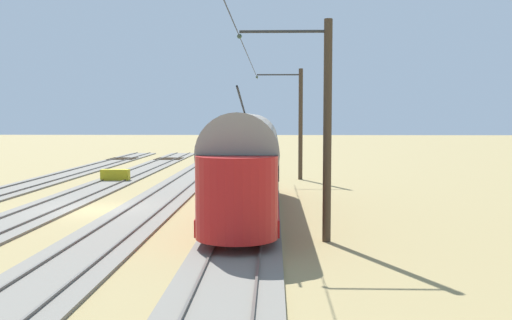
{
  "coord_description": "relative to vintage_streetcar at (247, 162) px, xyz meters",
  "views": [
    {
      "loc": [
        -7.96,
        25.67,
        4.16
      ],
      "look_at": [
        -7.18,
        0.59,
        2.31
      ],
      "focal_mm": 40.99,
      "sensor_mm": 36.0,
      "label": 1
    }
  ],
  "objects": [
    {
      "name": "track_end_bumper",
      "position": [
        9.08,
        -12.25,
        -1.86
      ],
      "size": [
        1.8,
        0.6,
        0.8
      ],
      "primitive_type": "cube",
      "color": "#B2A519",
      "rests_on": "ground"
    },
    {
      "name": "vintage_streetcar",
      "position": [
        0.0,
        0.0,
        0.0
      ],
      "size": [
        2.65,
        16.72,
        4.96
      ],
      "color": "red",
      "rests_on": "ground"
    },
    {
      "name": "track_streetcar_siding",
      "position": [
        -0.0,
        -1.11,
        -2.2
      ],
      "size": [
        2.8,
        80.0,
        0.18
      ],
      "color": "slate",
      "rests_on": "ground"
    },
    {
      "name": "catenary_pole_mid_near",
      "position": [
        -2.82,
        5.51,
        1.6
      ],
      "size": [
        3.13,
        0.28,
        7.36
      ],
      "color": "#423323",
      "rests_on": "ground"
    },
    {
      "name": "track_adjacent_siding",
      "position": [
        4.54,
        -1.11,
        -2.2
      ],
      "size": [
        2.8,
        80.0,
        0.18
      ],
      "color": "slate",
      "rests_on": "ground"
    },
    {
      "name": "track_third_siding",
      "position": [
        9.08,
        -1.11,
        -2.2
      ],
      "size": [
        2.8,
        80.0,
        0.18
      ],
      "color": "slate",
      "rests_on": "ground"
    },
    {
      "name": "catenary_pole_foreground",
      "position": [
        -2.82,
        -14.02,
        1.6
      ],
      "size": [
        3.13,
        0.28,
        7.36
      ],
      "color": "#423323",
      "rests_on": "ground"
    },
    {
      "name": "ground_plane",
      "position": [
        6.81,
        -0.8,
        -2.26
      ],
      "size": [
        220.0,
        220.0,
        0.0
      ],
      "primitive_type": "plane",
      "color": "#9E8956"
    }
  ]
}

